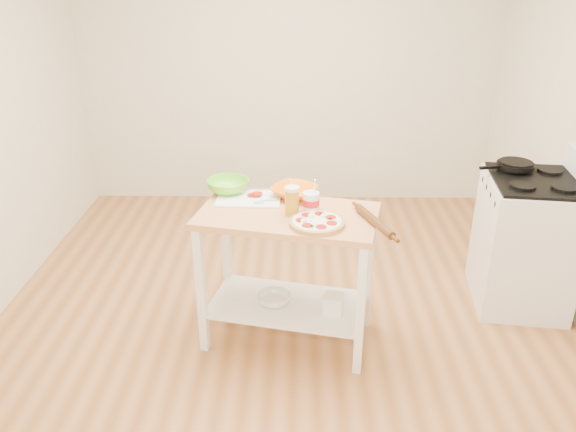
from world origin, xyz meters
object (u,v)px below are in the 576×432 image
(skillet, at_px, (515,165))
(cutting_board, at_px, (249,197))
(prep_island, at_px, (288,251))
(gas_stove, at_px, (525,241))
(spatula, at_px, (265,201))
(yogurt_tub, at_px, (311,202))
(shelf_bin, at_px, (333,304))
(shelf_glass_bowl, at_px, (274,299))
(pizza, at_px, (317,222))
(knife, at_px, (244,189))
(green_bowl, at_px, (228,186))
(rolling_pin, at_px, (374,221))
(orange_bowl, at_px, (294,192))
(beer_pint, at_px, (292,201))

(skillet, height_order, cutting_board, skillet)
(prep_island, distance_m, gas_stove, 1.74)
(prep_island, relative_size, spatula, 7.86)
(yogurt_tub, bearing_deg, spatula, 157.74)
(gas_stove, relative_size, shelf_bin, 9.37)
(skillet, bearing_deg, shelf_glass_bowl, -172.18)
(gas_stove, bearing_deg, skillet, 122.98)
(spatula, bearing_deg, pizza, -53.45)
(knife, height_order, shelf_glass_bowl, knife)
(green_bowl, bearing_deg, rolling_pin, -28.73)
(knife, bearing_deg, gas_stove, 3.65)
(spatula, distance_m, orange_bowl, 0.22)
(skillet, relative_size, shelf_glass_bowl, 1.86)
(pizza, height_order, green_bowl, green_bowl)
(green_bowl, bearing_deg, gas_stove, 4.45)
(cutting_board, relative_size, rolling_pin, 0.99)
(green_bowl, xyz_separation_m, beer_pint, (0.42, -0.34, 0.05))
(prep_island, relative_size, gas_stove, 1.05)
(green_bowl, relative_size, beer_pint, 1.56)
(gas_stove, height_order, beer_pint, gas_stove)
(prep_island, bearing_deg, knife, 131.22)
(spatula, distance_m, yogurt_tub, 0.31)
(knife, bearing_deg, prep_island, -49.48)
(orange_bowl, xyz_separation_m, green_bowl, (-0.43, 0.07, 0.01))
(prep_island, relative_size, green_bowl, 4.29)
(yogurt_tub, relative_size, shelf_glass_bowl, 1.00)
(pizza, bearing_deg, skillet, 30.51)
(gas_stove, relative_size, green_bowl, 4.10)
(prep_island, relative_size, skillet, 2.91)
(cutting_board, xyz_separation_m, beer_pint, (0.28, -0.24, 0.08))
(skillet, distance_m, pizza, 1.63)
(cutting_board, xyz_separation_m, shelf_glass_bowl, (0.16, -0.22, -0.61))
(cutting_board, bearing_deg, spatula, -35.09)
(pizza, bearing_deg, shelf_bin, 30.42)
(pizza, xyz_separation_m, shelf_bin, (0.12, 0.07, -0.60))
(gas_stove, xyz_separation_m, beer_pint, (-1.64, -0.50, 0.51))
(beer_pint, bearing_deg, cutting_board, 139.14)
(beer_pint, bearing_deg, shelf_bin, -15.55)
(beer_pint, bearing_deg, knife, 131.92)
(spatula, bearing_deg, yogurt_tub, -31.65)
(skillet, relative_size, spatula, 2.70)
(spatula, height_order, orange_bowl, orange_bowl)
(gas_stove, relative_size, shelf_glass_bowl, 5.18)
(prep_island, relative_size, shelf_glass_bowl, 5.43)
(pizza, xyz_separation_m, knife, (-0.46, 0.49, 0.00))
(green_bowl, distance_m, beer_pint, 0.54)
(yogurt_tub, bearing_deg, orange_bowl, 113.87)
(cutting_board, relative_size, orange_bowl, 1.47)
(knife, xyz_separation_m, shelf_bin, (0.58, -0.42, -0.60))
(skillet, height_order, beer_pint, beer_pint)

